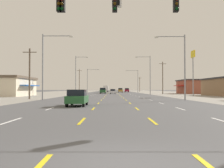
% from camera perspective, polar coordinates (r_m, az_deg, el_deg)
% --- Properties ---
extents(ground_plane, '(572.00, 572.00, 0.00)m').
position_cam_1_polar(ground_plane, '(71.18, 0.27, -2.44)').
color(ground_plane, '#4C4C4F').
extents(lot_apron_left, '(28.00, 440.00, 0.01)m').
position_cam_1_polar(lot_apron_left, '(75.27, -18.95, -2.30)').
color(lot_apron_left, gray).
rests_on(lot_apron_left, ground).
extents(lot_apron_right, '(28.00, 440.00, 0.01)m').
position_cam_1_polar(lot_apron_right, '(75.44, 19.44, -2.30)').
color(lot_apron_right, gray).
rests_on(lot_apron_right, ground).
extents(lane_markings, '(10.64, 227.60, 0.01)m').
position_cam_1_polar(lane_markings, '(109.67, 0.20, -1.99)').
color(lane_markings, white).
rests_on(lane_markings, ground).
extents(signal_span_wire, '(26.41, 0.53, 8.61)m').
position_cam_1_polar(signal_span_wire, '(15.20, 0.26, 12.55)').
color(signal_span_wire, brown).
rests_on(signal_span_wire, ground).
extents(hatchback_inner_left_nearest, '(1.72, 3.90, 1.54)m').
position_cam_1_polar(hatchback_inner_left_nearest, '(23.14, -8.03, -3.16)').
color(hatchback_inner_left_nearest, '#235B2D').
rests_on(hatchback_inner_left_nearest, ground).
extents(hatchback_center_turn_near, '(1.72, 3.90, 1.54)m').
position_cam_1_polar(hatchback_center_turn_near, '(79.34, 0.26, -1.74)').
color(hatchback_center_turn_near, silver).
rests_on(hatchback_center_turn_near, ground).
extents(suv_inner_left_mid, '(1.98, 4.90, 1.98)m').
position_cam_1_polar(suv_inner_left_mid, '(83.96, -2.10, -1.54)').
color(suv_inner_left_mid, '#235B2D').
rests_on(suv_inner_left_mid, ground).
extents(hatchback_inner_left_midfar, '(1.72, 3.90, 1.54)m').
position_cam_1_polar(hatchback_inner_left_midfar, '(94.88, -1.85, -1.65)').
color(hatchback_inner_left_midfar, '#B28C33').
rests_on(hatchback_inner_left_midfar, ground).
extents(suv_inner_right_far, '(1.98, 4.90, 1.98)m').
position_cam_1_polar(suv_inner_right_far, '(111.16, 2.03, -1.45)').
color(suv_inner_right_far, '#B28C33').
rests_on(suv_inner_right_far, ground).
extents(suv_far_right_farther, '(1.98, 4.90, 1.98)m').
position_cam_1_polar(suv_far_right_farther, '(118.98, 3.54, -1.43)').
color(suv_far_right_farther, maroon).
rests_on(suv_far_right_farther, ground).
extents(box_truck_inner_left_farthest, '(2.40, 7.20, 3.23)m').
position_cam_1_polar(box_truck_inner_left_farthest, '(124.35, -1.38, -1.04)').
color(box_truck_inner_left_farthest, silver).
rests_on(box_truck_inner_left_farthest, ground).
extents(hatchback_center_turn_distant_a, '(1.72, 3.90, 1.54)m').
position_cam_1_polar(hatchback_center_turn_distant_a, '(126.85, 0.12, -1.52)').
color(hatchback_center_turn_distant_a, '#4C196B').
rests_on(hatchback_center_turn_distant_a, ground).
extents(storefront_left_row_1, '(12.05, 13.60, 4.34)m').
position_cam_1_polar(storefront_left_row_1, '(59.51, -23.77, -0.48)').
color(storefront_left_row_1, beige).
rests_on(storefront_left_row_1, ground).
extents(storefront_right_row_2, '(13.78, 13.43, 4.74)m').
position_cam_1_polar(storefront_right_row_2, '(87.84, 19.68, -0.57)').
color(storefront_right_row_2, '#A35642').
rests_on(storefront_right_row_2, ground).
extents(pole_sign_right_row_1, '(0.24, 2.20, 9.92)m').
position_cam_1_polar(pole_sign_right_row_1, '(56.06, 18.44, 4.93)').
color(pole_sign_right_row_1, gray).
rests_on(pole_sign_right_row_1, ground).
extents(streetlight_left_row_0, '(4.44, 0.26, 9.43)m').
position_cam_1_polar(streetlight_left_row_0, '(36.20, -15.09, 5.10)').
color(streetlight_left_row_0, gray).
rests_on(streetlight_left_row_0, ground).
extents(streetlight_right_row_0, '(4.42, 0.26, 9.34)m').
position_cam_1_polar(streetlight_right_row_0, '(36.33, 15.98, 5.00)').
color(streetlight_right_row_0, gray).
rests_on(streetlight_right_row_0, ground).
extents(streetlight_left_row_1, '(3.48, 0.26, 10.54)m').
position_cam_1_polar(streetlight_left_row_1, '(67.18, -8.16, 2.59)').
color(streetlight_left_row_1, gray).
rests_on(streetlight_left_row_1, ground).
extents(streetlight_right_row_1, '(4.15, 0.26, 10.58)m').
position_cam_1_polar(streetlight_right_row_1, '(67.24, 8.64, 2.68)').
color(streetlight_right_row_1, gray).
rests_on(streetlight_right_row_1, ground).
extents(streetlight_left_row_2, '(4.90, 0.26, 9.64)m').
position_cam_1_polar(streetlight_left_row_2, '(98.48, -5.39, 1.23)').
color(streetlight_left_row_2, gray).
rests_on(streetlight_left_row_2, ground).
extents(streetlight_right_row_2, '(5.14, 0.26, 9.22)m').
position_cam_1_polar(streetlight_right_row_2, '(98.51, 5.77, 1.11)').
color(streetlight_right_row_2, gray).
rests_on(streetlight_right_row_2, ground).
extents(utility_pole_left_row_0, '(2.20, 0.26, 8.02)m').
position_cam_1_polar(utility_pole_left_row_0, '(40.79, -18.62, 2.56)').
color(utility_pole_left_row_0, brown).
rests_on(utility_pole_left_row_0, ground).
extents(utility_pole_right_row_1, '(2.20, 0.26, 9.81)m').
position_cam_1_polar(utility_pole_right_row_1, '(75.24, 11.81, 1.54)').
color(utility_pole_right_row_1, brown).
rests_on(utility_pole_right_row_1, ground).
extents(utility_pole_left_row_2, '(2.20, 0.26, 10.03)m').
position_cam_1_polar(utility_pole_left_row_2, '(105.32, -7.57, 0.82)').
color(utility_pole_left_row_2, brown).
rests_on(utility_pole_left_row_2, ground).
extents(utility_pole_right_row_3, '(2.20, 0.26, 8.30)m').
position_cam_1_polar(utility_pole_right_row_3, '(137.87, 6.54, -0.01)').
color(utility_pole_right_row_3, brown).
rests_on(utility_pole_right_row_3, ground).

